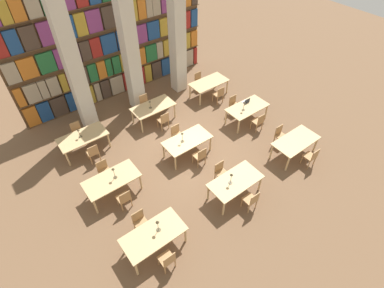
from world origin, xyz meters
name	(u,v)px	position (x,y,z in m)	size (l,w,h in m)	color
ground_plane	(188,153)	(0.00, 0.00, 0.00)	(40.00, 40.00, 0.00)	brown
bookshelf_bank	(114,42)	(0.00, 5.60, 2.64)	(9.61, 0.35, 5.50)	brown
pillar_left	(73,65)	(-2.44, 4.05, 3.00)	(0.60, 0.60, 6.00)	beige
pillar_center	(129,47)	(0.00, 4.05, 3.00)	(0.60, 0.60, 6.00)	beige
pillar_right	(177,32)	(2.44, 4.05, 3.00)	(0.60, 0.60, 6.00)	beige
reading_table_0	(154,236)	(-3.26, -2.67, 0.69)	(1.89, 0.97, 0.78)	tan
chair_0	(168,260)	(-3.30, -3.44, 0.48)	(0.42, 0.40, 0.89)	tan
chair_1	(140,222)	(-3.30, -1.90, 0.48)	(0.42, 0.40, 0.89)	tan
desk_lamp_0	(158,224)	(-3.07, -2.64, 1.11)	(0.14, 0.14, 0.49)	brown
reading_table_1	(235,182)	(0.05, -2.66, 0.69)	(1.89, 0.97, 0.78)	tan
chair_2	(251,200)	(0.09, -3.44, 0.48)	(0.42, 0.40, 0.89)	tan
chair_3	(221,172)	(0.09, -1.89, 0.48)	(0.42, 0.40, 0.89)	tan
desk_lamp_1	(231,177)	(-0.16, -2.63, 1.10)	(0.14, 0.14, 0.48)	brown
reading_table_2	(296,142)	(3.32, -2.64, 0.69)	(1.89, 0.97, 0.78)	tan
chair_4	(311,157)	(3.36, -3.41, 0.48)	(0.42, 0.40, 0.89)	tan
chair_5	(280,135)	(3.36, -1.87, 0.48)	(0.42, 0.40, 0.89)	tan
reading_table_3	(112,181)	(-3.31, -0.02, 0.69)	(1.89, 0.97, 0.78)	tan
chair_6	(124,198)	(-3.28, -0.79, 0.48)	(0.42, 0.40, 0.89)	tan
chair_7	(104,171)	(-3.28, 0.75, 0.48)	(0.42, 0.40, 0.89)	tan
desk_lamp_2	(114,171)	(-3.17, -0.04, 1.11)	(0.14, 0.14, 0.50)	brown
reading_table_4	(187,141)	(-0.05, -0.02, 0.69)	(1.89, 0.97, 0.78)	tan
chair_8	(200,156)	(-0.01, -0.79, 0.48)	(0.42, 0.40, 0.89)	tan
chair_9	(177,134)	(-0.01, 0.75, 0.48)	(0.42, 0.40, 0.89)	tan
desk_lamp_3	(182,135)	(-0.26, 0.01, 1.09)	(0.14, 0.14, 0.47)	brown
reading_table_5	(247,108)	(3.32, 0.05, 0.69)	(1.89, 0.97, 0.78)	tan
chair_10	(258,121)	(3.28, -0.72, 0.48)	(0.42, 0.40, 0.89)	tan
chair_11	(234,104)	(3.28, 0.82, 0.48)	(0.42, 0.40, 0.89)	tan
desk_lamp_4	(244,104)	(3.02, 0.00, 1.09)	(0.14, 0.14, 0.46)	brown
laptop	(246,102)	(3.51, 0.34, 0.82)	(0.32, 0.22, 0.21)	silver
reading_table_6	(83,138)	(-3.25, 2.65, 0.69)	(1.89, 0.97, 0.78)	tan
chair_12	(93,152)	(-3.21, 1.88, 0.48)	(0.42, 0.40, 0.89)	tan
chair_13	(78,131)	(-3.21, 3.42, 0.48)	(0.42, 0.40, 0.89)	tan
desk_lamp_5	(79,132)	(-3.31, 2.66, 1.05)	(0.14, 0.14, 0.41)	brown
reading_table_7	(153,108)	(0.03, 2.62, 0.69)	(1.89, 0.97, 0.78)	tan
chair_14	(164,120)	(0.06, 1.85, 0.48)	(0.42, 0.40, 0.89)	tan
chair_15	(145,103)	(0.06, 3.39, 0.48)	(0.42, 0.40, 0.89)	tan
desk_lamp_6	(150,103)	(-0.12, 2.60, 1.03)	(0.14, 0.14, 0.39)	brown
reading_table_8	(209,83)	(3.26, 2.63, 0.69)	(1.89, 0.97, 0.78)	tan
chair_16	(219,94)	(3.26, 1.86, 0.48)	(0.42, 0.40, 0.89)	tan
chair_17	(199,80)	(3.26, 3.40, 0.48)	(0.42, 0.40, 0.89)	tan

